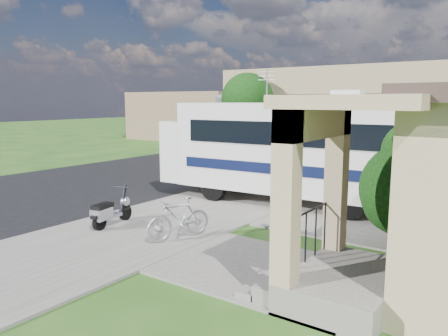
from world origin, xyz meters
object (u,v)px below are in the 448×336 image
Objects in this scene: shrub at (414,186)px; van at (300,134)px; bicycle at (179,221)px; pickup_truck at (257,144)px; garden_hose at (303,266)px; scooter at (110,212)px; motorhome at (287,147)px.

van is (-11.51, 18.41, -0.54)m from shrub.
bicycle is at bearing -152.08° from shrub.
shrub is 0.45× the size of van.
pickup_truck is 15.69× the size of garden_hose.
motorhome is at bearing 55.53° from scooter.
motorhome is 5.64× the size of scooter.
pickup_truck is at bearing 95.62° from scooter.
shrub is 0.46× the size of pickup_truck.
pickup_truck is at bearing 122.15° from motorhome.
scooter is (-6.83, -2.70, -1.03)m from shrub.
bicycle is 3.22m from garden_hose.
pickup_truck is (-3.99, 14.01, 0.42)m from scooter.
van reaches higher than garden_hose.
motorhome is 10.83m from pickup_truck.
bicycle is (-0.20, -5.08, -1.33)m from motorhome.
motorhome is 1.31× the size of van.
motorhome is at bearing 107.60° from bicycle.
pickup_truck is 16.64m from garden_hose.
shrub is at bearing 47.82° from bicycle.
van is (-6.86, 20.87, 0.44)m from bicycle.
motorhome is 6.10m from garden_hose.
shrub is (4.45, -2.61, -0.35)m from motorhome.
scooter reaches higher than garden_hose.
scooter is at bearing -73.42° from van.
scooter is 3.77× the size of garden_hose.
bicycle is (2.18, 0.23, 0.05)m from scooter.
garden_hose is at bearing -60.15° from van.
bicycle is at bearing -67.73° from van.
scooter is 0.24× the size of pickup_truck.
shrub is 15.67m from pickup_truck.
motorhome is at bearing 149.54° from shrub.
bicycle is 0.26× the size of van.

